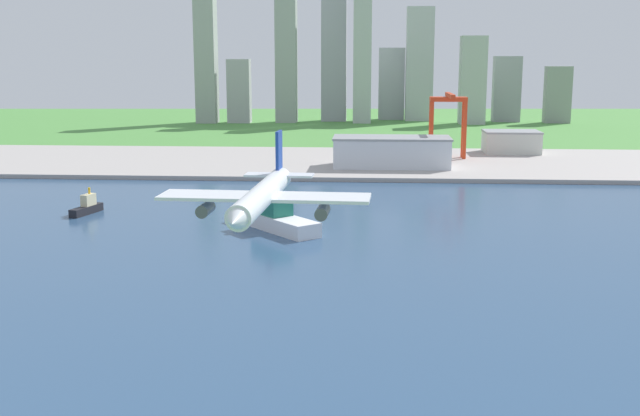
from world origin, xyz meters
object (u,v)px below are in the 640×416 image
Objects in this scene: tugboat_small at (87,207)px; warehouse_main at (392,152)px; port_crane_red at (448,112)px; ferry_boat at (274,217)px; warehouse_annex at (511,142)px; airplane_landing at (262,196)px.

tugboat_small is 191.19m from warehouse_main.
tugboat_small is at bearing -133.62° from port_crane_red.
port_crane_red is at bearing 66.96° from ferry_boat.
tugboat_small is 300.45m from warehouse_annex.
port_crane_red is at bearing 80.45° from airplane_landing.
airplane_landing reaches higher than ferry_boat.
airplane_landing reaches higher than port_crane_red.
airplane_landing is 1.03× the size of warehouse_annex.
airplane_landing is at bearing -94.70° from warehouse_main.
airplane_landing is 0.92× the size of port_crane_red.
airplane_landing is 187.68m from ferry_boat.
airplane_landing is at bearing -83.32° from ferry_boat.
tugboat_small is 0.48× the size of port_crane_red.
airplane_landing is 389.37m from port_crane_red.
ferry_boat is at bearing -16.06° from tugboat_small.
airplane_landing is 0.55× the size of warehouse_main.
port_crane_red reaches higher than warehouse_main.
ferry_boat is at bearing -113.04° from port_crane_red.
airplane_landing is at bearing -99.55° from port_crane_red.
airplane_landing is 0.91× the size of ferry_boat.
warehouse_main is at bearing -138.51° from warehouse_annex.
ferry_boat is 1.14× the size of warehouse_annex.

